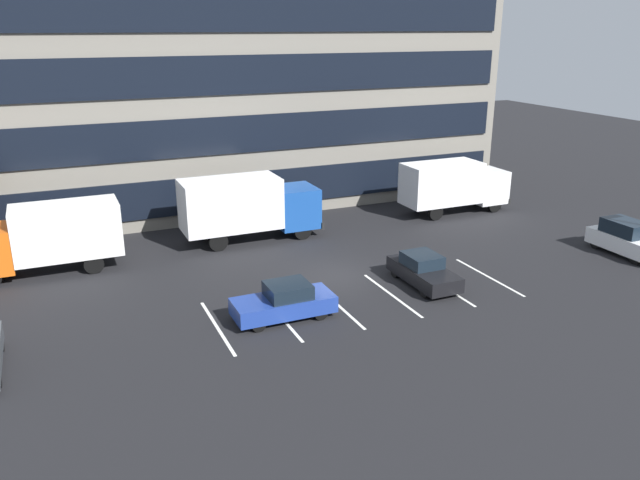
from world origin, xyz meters
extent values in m
plane|color=black|center=(0.00, 0.00, 0.00)|extent=(120.00, 120.00, 0.00)
cube|color=slate|center=(0.00, 18.00, 9.00)|extent=(36.19, 13.69, 18.00)
cube|color=black|center=(0.00, 11.10, 1.98)|extent=(34.74, 0.16, 2.30)
cube|color=black|center=(0.00, 11.10, 5.58)|extent=(34.74, 0.16, 2.30)
cube|color=black|center=(0.00, 11.10, 9.18)|extent=(34.74, 0.16, 2.30)
cube|color=black|center=(0.00, 11.10, 12.78)|extent=(34.74, 0.16, 2.30)
cube|color=silver|center=(-7.00, -3.29, 0.00)|extent=(0.14, 5.40, 0.01)
cube|color=silver|center=(-4.20, -3.29, 0.00)|extent=(0.14, 5.40, 0.01)
cube|color=silver|center=(-1.40, -3.29, 0.00)|extent=(0.14, 5.40, 0.01)
cube|color=silver|center=(1.40, -3.29, 0.00)|extent=(0.14, 5.40, 0.01)
cube|color=silver|center=(4.20, -3.29, 0.00)|extent=(0.14, 5.40, 0.01)
cube|color=silver|center=(7.00, -3.29, 0.00)|extent=(0.14, 5.40, 0.01)
cube|color=white|center=(-12.17, 6.26, 2.14)|extent=(5.18, 2.49, 2.69)
cylinder|color=black|center=(-11.14, 5.23, 0.50)|extent=(1.00, 0.30, 1.00)
cylinder|color=black|center=(-11.14, 7.28, 0.50)|extent=(1.00, 0.30, 1.00)
cube|color=white|center=(14.72, 7.12, 1.59)|extent=(2.18, 2.38, 2.18)
cube|color=black|center=(15.79, 7.12, 2.02)|extent=(0.06, 2.00, 0.96)
cube|color=white|center=(11.05, 7.12, 2.13)|extent=(5.16, 2.48, 2.68)
cube|color=black|center=(15.86, 7.12, 0.64)|extent=(0.20, 2.38, 0.40)
cylinder|color=black|center=(14.72, 8.14, 0.50)|extent=(0.99, 0.30, 0.99)
cylinder|color=black|center=(14.72, 6.09, 0.50)|extent=(0.99, 0.30, 0.99)
cylinder|color=black|center=(10.02, 8.14, 0.50)|extent=(0.99, 0.30, 0.99)
cylinder|color=black|center=(10.02, 6.09, 0.50)|extent=(0.99, 0.30, 0.99)
cube|color=#194799|center=(0.66, 7.11, 1.72)|extent=(2.37, 2.58, 2.37)
cube|color=black|center=(1.83, 7.11, 2.20)|extent=(0.06, 2.17, 1.04)
cube|color=white|center=(-3.32, 7.11, 2.31)|extent=(5.60, 2.69, 2.91)
cube|color=black|center=(1.90, 7.11, 0.70)|extent=(0.22, 2.58, 0.43)
cylinder|color=black|center=(0.66, 8.22, 0.54)|extent=(1.08, 0.32, 1.08)
cylinder|color=black|center=(0.66, 6.00, 0.54)|extent=(1.08, 0.32, 1.08)
cylinder|color=black|center=(-4.44, 8.22, 0.54)|extent=(1.08, 0.32, 1.08)
cylinder|color=black|center=(-4.44, 6.00, 0.54)|extent=(1.08, 0.32, 1.08)
cube|color=white|center=(15.99, -3.63, 0.69)|extent=(1.77, 4.18, 0.86)
cube|color=black|center=(15.99, -3.42, 1.50)|extent=(1.56, 2.30, 0.77)
cylinder|color=black|center=(15.22, -4.96, 0.31)|extent=(0.20, 0.62, 0.62)
cylinder|color=black|center=(16.77, -2.29, 0.31)|extent=(0.20, 0.62, 0.62)
cylinder|color=black|center=(15.22, -2.29, 0.31)|extent=(0.20, 0.62, 0.62)
cylinder|color=black|center=(-15.24, -1.95, 0.30)|extent=(0.22, 0.61, 0.61)
cube|color=black|center=(3.43, -2.83, 0.58)|extent=(1.77, 4.23, 0.69)
cube|color=black|center=(3.43, -2.62, 1.22)|extent=(1.56, 1.78, 0.59)
cylinder|color=black|center=(4.20, -4.18, 0.30)|extent=(0.22, 0.59, 0.59)
cylinder|color=black|center=(2.67, -4.18, 0.30)|extent=(0.22, 0.59, 0.59)
cylinder|color=black|center=(4.20, -1.47, 0.30)|extent=(0.22, 0.59, 0.59)
cylinder|color=black|center=(2.67, -1.47, 0.30)|extent=(0.22, 0.59, 0.59)
cube|color=navy|center=(-4.12, -3.55, 0.60)|extent=(4.38, 1.83, 0.71)
cube|color=black|center=(-3.90, -3.55, 1.26)|extent=(1.84, 1.61, 0.61)
cylinder|color=black|center=(-5.52, -4.35, 0.31)|extent=(0.61, 0.22, 0.61)
cylinder|color=black|center=(-5.52, -2.76, 0.31)|extent=(0.61, 0.22, 0.61)
cylinder|color=black|center=(-2.72, -4.35, 0.31)|extent=(0.61, 0.22, 0.61)
cylinder|color=black|center=(-2.72, -2.76, 0.31)|extent=(0.61, 0.22, 0.61)
camera|label=1|loc=(-12.68, -27.00, 12.04)|focal=35.57mm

